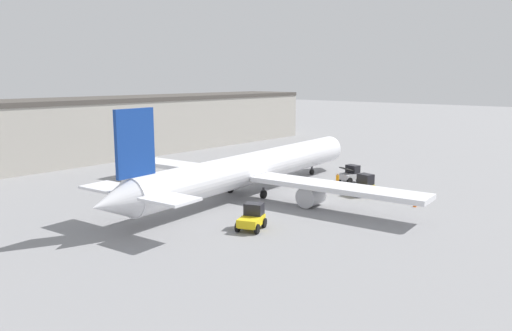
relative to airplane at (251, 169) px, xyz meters
The scene contains 8 objects.
ground_plane 3.05m from the airplane, ahead, with size 400.00×400.00×0.00m, color gray.
terminal_building 36.62m from the airplane, 82.89° to the left, with size 90.36×12.72×9.73m.
airplane is the anchor object (origin of this frame).
ground_crew_worker 11.08m from the airplane, 30.47° to the right, with size 0.38×0.38×1.72m.
baggage_tug 12.61m from the airplane, 50.75° to the right, with size 3.01×2.60×2.31m.
belt_loader_truck 14.19m from the airplane, 21.13° to the right, with size 2.89×2.49×2.10m.
pushback_tug 13.16m from the airplane, 138.43° to the right, with size 3.30×2.89×2.15m.
safety_cone_near 17.83m from the airplane, 67.90° to the right, with size 0.36×0.36×0.55m.
Camera 1 is at (-42.21, -36.11, 12.98)m, focal length 35.00 mm.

